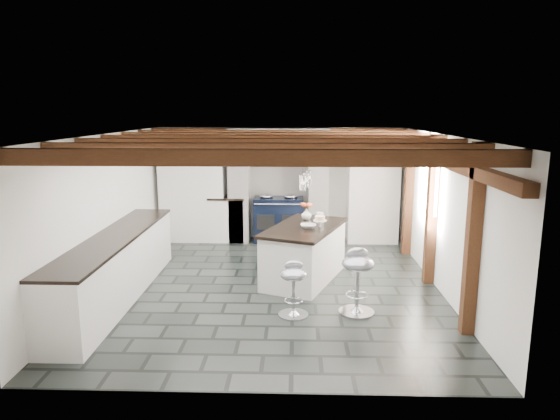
{
  "coord_description": "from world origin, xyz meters",
  "views": [
    {
      "loc": [
        0.35,
        -7.3,
        2.65
      ],
      "look_at": [
        0.1,
        0.4,
        1.1
      ],
      "focal_mm": 32.0,
      "sensor_mm": 36.0,
      "label": 1
    }
  ],
  "objects_px": {
    "range_cooker": "(279,218)",
    "bar_stool_near": "(357,274)",
    "kitchen_island": "(304,252)",
    "bar_stool_far": "(294,283)"
  },
  "relations": [
    {
      "from": "kitchen_island",
      "to": "bar_stool_far",
      "type": "height_order",
      "value": "kitchen_island"
    },
    {
      "from": "range_cooker",
      "to": "bar_stool_near",
      "type": "relative_size",
      "value": 1.14
    },
    {
      "from": "bar_stool_near",
      "to": "bar_stool_far",
      "type": "relative_size",
      "value": 1.2
    },
    {
      "from": "kitchen_island",
      "to": "bar_stool_far",
      "type": "xyz_separation_m",
      "value": [
        -0.17,
        -1.44,
        0.01
      ]
    },
    {
      "from": "range_cooker",
      "to": "kitchen_island",
      "type": "bearing_deg",
      "value": -78.4
    },
    {
      "from": "range_cooker",
      "to": "bar_stool_far",
      "type": "xyz_separation_m",
      "value": [
        0.33,
        -3.83,
        -0.01
      ]
    },
    {
      "from": "bar_stool_near",
      "to": "bar_stool_far",
      "type": "height_order",
      "value": "bar_stool_near"
    },
    {
      "from": "bar_stool_far",
      "to": "bar_stool_near",
      "type": "bearing_deg",
      "value": 0.92
    },
    {
      "from": "range_cooker",
      "to": "bar_stool_far",
      "type": "relative_size",
      "value": 1.37
    },
    {
      "from": "bar_stool_far",
      "to": "range_cooker",
      "type": "bearing_deg",
      "value": 88.12
    }
  ]
}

